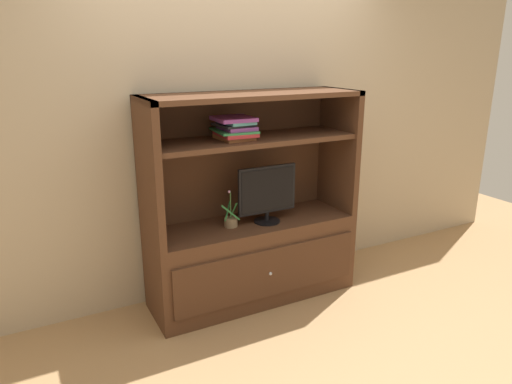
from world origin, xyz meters
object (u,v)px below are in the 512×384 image
object	(u,v)px
media_console	(253,236)
magazine_stack	(235,128)
tv_monitor	(267,193)
potted_plant	(231,221)

from	to	relation	value
media_console	magazine_stack	size ratio (longest dim) A/B	4.65
tv_monitor	magazine_stack	bearing A→B (deg)	167.52
media_console	tv_monitor	size ratio (longest dim) A/B	3.39
tv_monitor	magazine_stack	xyz separation A→B (m)	(-0.24, 0.05, 0.50)
media_console	potted_plant	bearing A→B (deg)	-175.03
tv_monitor	magazine_stack	world-z (taller)	magazine_stack
tv_monitor	potted_plant	world-z (taller)	tv_monitor
tv_monitor	magazine_stack	distance (m)	0.55
tv_monitor	potted_plant	distance (m)	0.34
potted_plant	magazine_stack	world-z (taller)	magazine_stack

